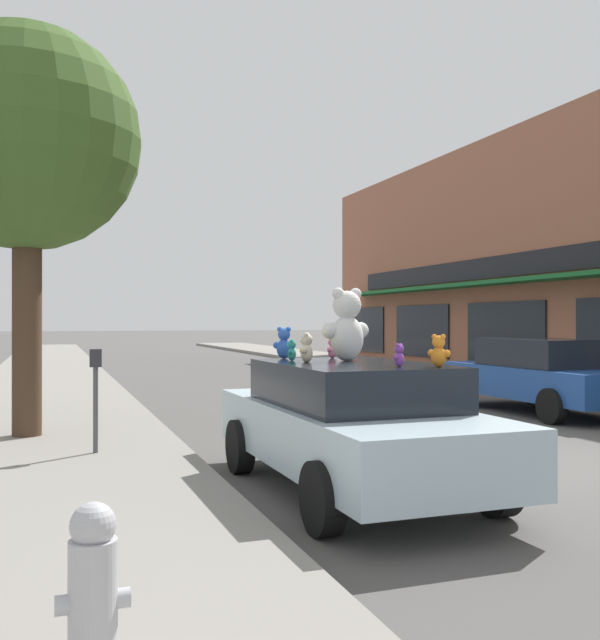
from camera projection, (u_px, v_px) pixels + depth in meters
The scene contains 16 objects.
ground_plane at pixel (553, 463), 8.89m from camera, with size 260.00×260.00×0.00m, color #514F4C.
sidewalk_near at pixel (45, 495), 6.91m from camera, with size 3.45×90.00×0.16m.
plush_art_car at pixel (352, 423), 7.37m from camera, with size 1.93×4.21×1.34m.
teddy_bear_giant at pixel (347, 326), 7.76m from camera, with size 0.60×0.39×0.80m.
teddy_bear_cream at pixel (306, 348), 7.45m from camera, with size 0.19×0.23×0.31m.
teddy_bear_blue at pixel (284, 343), 8.24m from camera, with size 0.27×0.23×0.37m.
teddy_bear_orange at pixel (439, 351), 6.69m from camera, with size 0.20×0.22×0.31m.
teddy_bear_yellow at pixel (306, 349), 7.60m from camera, with size 0.20×0.19×0.29m.
teddy_bear_purple at pixel (399, 356), 6.73m from camera, with size 0.16×0.14×0.22m.
teddy_bear_teal at pixel (292, 350), 7.81m from camera, with size 0.14×0.17×0.23m.
teddy_bear_red at pixel (348, 347), 8.39m from camera, with size 0.18×0.17×0.26m.
teddy_bear_pink at pixel (332, 348), 8.35m from camera, with size 0.17×0.16×0.24m.
parked_car_far_center at pixel (541, 374), 13.76m from camera, with size 1.86×4.31×1.43m.
street_tree at pixel (27, 141), 10.04m from camera, with size 3.17×3.17×5.79m.
fire_hydrant at pixel (93, 589), 3.22m from camera, with size 0.33×0.22×0.79m.
parking_meter at pixel (96, 387), 8.72m from camera, with size 0.14×0.10×1.27m.
Camera 1 is at (-5.93, -7.34, 1.77)m, focal length 40.00 mm.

